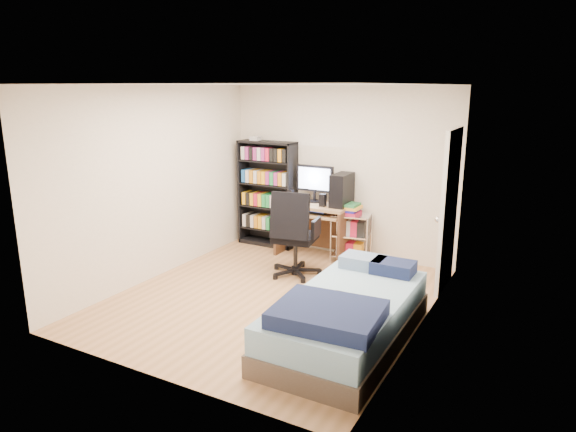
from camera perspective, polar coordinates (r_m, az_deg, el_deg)
The scene contains 7 objects.
room at distance 5.90m, azimuth -1.76°, elevation 2.17°, with size 3.58×4.08×2.58m.
media_shelf at distance 8.11m, azimuth -2.31°, elevation 2.62°, with size 0.93×0.31×1.73m.
computer_desk at distance 7.59m, azimuth 3.86°, elevation 0.83°, with size 1.07×0.62×1.35m.
office_chair at distance 6.85m, azimuth 0.71°, elevation -3.68°, with size 0.81×0.81×1.18m.
wire_cart at distance 7.43m, azimuth 7.08°, elevation -0.85°, with size 0.59×0.46×0.86m.
bed at distance 5.19m, azimuth 6.54°, elevation -11.05°, with size 1.08×2.16×0.62m.
door at distance 6.60m, azimuth 17.44°, elevation 0.59°, with size 0.12×0.80×2.00m.
Camera 1 is at (2.92, -4.98, 2.48)m, focal length 32.00 mm.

